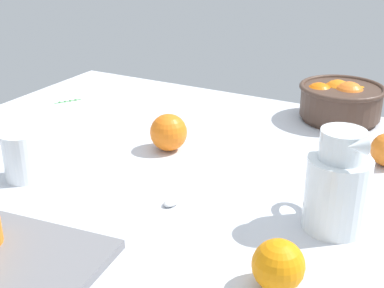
{
  "coord_description": "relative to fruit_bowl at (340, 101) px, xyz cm",
  "views": [
    {
      "loc": [
        45.53,
        -84.51,
        47.88
      ],
      "look_at": [
        0.77,
        -1.47,
        7.06
      ],
      "focal_mm": 49.12,
      "sensor_mm": 36.0,
      "label": 1
    }
  ],
  "objects": [
    {
      "name": "ground_plane",
      "position": [
        -18.59,
        -44.54,
        -6.67
      ],
      "size": [
        134.26,
        104.37,
        3.0
      ],
      "primitive_type": "cube",
      "color": "silver"
    },
    {
      "name": "fruit_bowl",
      "position": [
        0.0,
        0.0,
        0.0
      ],
      "size": [
        21.35,
        21.35,
        10.33
      ],
      "color": "#473328",
      "rests_on": "ground_plane"
    },
    {
      "name": "juice_pitcher",
      "position": [
        11.87,
        -51.19,
        1.47
      ],
      "size": [
        11.36,
        13.64,
        18.14
      ],
      "color": "white",
      "rests_on": "ground_plane"
    },
    {
      "name": "juice_glass",
      "position": [
        -46.71,
        -62.75,
        -0.84
      ],
      "size": [
        7.2,
        7.2,
        9.72
      ],
      "color": "white",
      "rests_on": "ground_plane"
    },
    {
      "name": "cutting_board",
      "position": [
        -28.6,
        -84.85,
        -4.42
      ],
      "size": [
        31.39,
        23.65,
        1.51
      ],
      "primitive_type": "cube",
      "rotation": [
        0.0,
        0.0,
        0.11
      ],
      "color": "slate",
      "rests_on": "ground_plane"
    },
    {
      "name": "loose_orange_2",
      "position": [
        -28.67,
        -36.84,
        -1.02
      ],
      "size": [
        8.31,
        8.31,
        8.31
      ],
      "primitive_type": "sphere",
      "color": "orange",
      "rests_on": "ground_plane"
    },
    {
      "name": "loose_orange_3",
      "position": [
        9.07,
        -70.77,
        -1.44
      ],
      "size": [
        7.47,
        7.47,
        7.47
      ],
      "primitive_type": "sphere",
      "color": "orange",
      "rests_on": "ground_plane"
    },
    {
      "name": "spoon",
      "position": [
        -14.99,
        -54.98,
        -4.74
      ],
      "size": [
        4.7,
        14.27,
        1.0
      ],
      "color": "silver",
      "rests_on": "ground_plane"
    },
    {
      "name": "herb_sprig_0",
      "position": [
        -70.89,
        -21.71,
        -4.91
      ],
      "size": [
        4.38,
        6.56,
        0.81
      ],
      "color": "#3F8F42",
      "rests_on": "ground_plane"
    }
  ]
}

